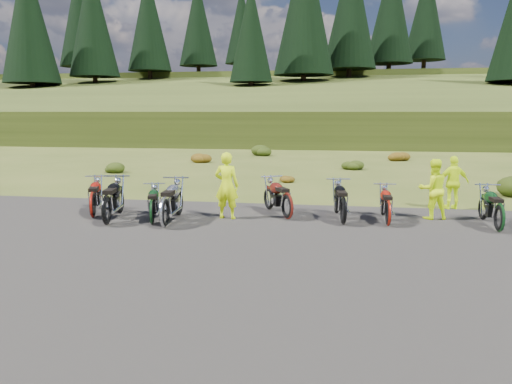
% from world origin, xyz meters
% --- Properties ---
extents(ground, '(300.00, 300.00, 0.00)m').
position_xyz_m(ground, '(0.00, 0.00, 0.00)').
color(ground, '#3B4A18').
rests_on(ground, ground).
extents(gravel_pad, '(20.00, 12.00, 0.04)m').
position_xyz_m(gravel_pad, '(0.00, -2.00, 0.00)').
color(gravel_pad, black).
rests_on(gravel_pad, ground).
extents(hill_slope, '(300.00, 45.97, 9.37)m').
position_xyz_m(hill_slope, '(0.00, 50.00, 0.00)').
color(hill_slope, '#303B13').
rests_on(hill_slope, ground).
extents(hill_plateau, '(300.00, 90.00, 9.17)m').
position_xyz_m(hill_plateau, '(0.00, 110.00, 0.00)').
color(hill_plateau, '#303B13').
rests_on(hill_plateau, ground).
extents(conifer_14, '(5.28, 5.28, 14.00)m').
position_xyz_m(conifer_14, '(-51.00, 70.00, 16.55)').
color(conifer_14, black).
rests_on(conifer_14, ground).
extents(conifer_15, '(7.92, 7.92, 20.00)m').
position_xyz_m(conifer_15, '(-45.00, 76.00, 20.16)').
color(conifer_15, black).
rests_on(conifer_15, ground).
extents(conifer_16, '(7.48, 7.48, 19.00)m').
position_xyz_m(conifer_16, '(-39.00, 51.00, 15.28)').
color(conifer_16, black).
rests_on(conifer_16, ground).
extents(conifer_17, '(7.04, 7.04, 18.00)m').
position_xyz_m(conifer_17, '(-33.00, 57.00, 15.97)').
color(conifer_17, black).
rests_on(conifer_17, ground).
extents(conifer_18, '(6.60, 6.60, 17.00)m').
position_xyz_m(conifer_18, '(-27.00, 63.00, 16.66)').
color(conifer_18, black).
rests_on(conifer_18, ground).
extents(conifer_19, '(6.16, 6.16, 16.00)m').
position_xyz_m(conifer_19, '(-21.00, 69.00, 17.36)').
color(conifer_19, black).
rests_on(conifer_19, ground).
extents(conifer_20, '(5.72, 5.72, 15.00)m').
position_xyz_m(conifer_20, '(-15.00, 75.00, 17.65)').
color(conifer_20, black).
rests_on(conifer_20, ground).
extents(conifer_21, '(5.28, 5.28, 14.00)m').
position_xyz_m(conifer_21, '(-9.00, 50.00, 12.56)').
color(conifer_21, black).
rests_on(conifer_21, ground).
extents(conifer_22, '(7.92, 7.92, 20.00)m').
position_xyz_m(conifer_22, '(-3.00, 56.00, 16.77)').
color(conifer_22, black).
rests_on(conifer_22, ground).
extents(conifer_23, '(7.48, 7.48, 19.00)m').
position_xyz_m(conifer_23, '(3.00, 62.00, 17.47)').
color(conifer_23, black).
rests_on(conifer_23, ground).
extents(conifer_24, '(7.04, 7.04, 18.00)m').
position_xyz_m(conifer_24, '(9.00, 68.00, 18.16)').
color(conifer_24, black).
rests_on(conifer_24, ground).
extents(conifer_25, '(6.60, 6.60, 17.00)m').
position_xyz_m(conifer_25, '(15.00, 74.00, 18.66)').
color(conifer_25, black).
rests_on(conifer_25, ground).
extents(shrub_1, '(1.03, 1.03, 0.61)m').
position_xyz_m(shrub_1, '(-9.10, 11.30, 0.31)').
color(shrub_1, '#1E340D').
rests_on(shrub_1, ground).
extents(shrub_2, '(1.30, 1.30, 0.77)m').
position_xyz_m(shrub_2, '(-6.20, 16.60, 0.38)').
color(shrub_2, '#64340C').
rests_on(shrub_2, ground).
extents(shrub_3, '(1.56, 1.56, 0.92)m').
position_xyz_m(shrub_3, '(-3.30, 21.90, 0.46)').
color(shrub_3, '#1E340D').
rests_on(shrub_3, ground).
extents(shrub_4, '(0.77, 0.77, 0.45)m').
position_xyz_m(shrub_4, '(-0.40, 9.20, 0.23)').
color(shrub_4, '#64340C').
rests_on(shrub_4, ground).
extents(shrub_5, '(1.03, 1.03, 0.61)m').
position_xyz_m(shrub_5, '(2.50, 14.50, 0.31)').
color(shrub_5, '#1E340D').
rests_on(shrub_5, ground).
extents(shrub_6, '(1.30, 1.30, 0.77)m').
position_xyz_m(shrub_6, '(5.40, 19.80, 0.38)').
color(shrub_6, '#64340C').
rests_on(shrub_6, ground).
extents(motorcycle_0, '(1.18, 2.34, 1.17)m').
position_xyz_m(motorcycle_0, '(-4.12, 0.28, 0.00)').
color(motorcycle_0, black).
rests_on(motorcycle_0, ground).
extents(motorcycle_1, '(1.33, 2.15, 1.07)m').
position_xyz_m(motorcycle_1, '(-4.92, 1.06, 0.00)').
color(motorcycle_1, maroon).
rests_on(motorcycle_1, ground).
extents(motorcycle_2, '(1.11, 1.96, 0.97)m').
position_xyz_m(motorcycle_2, '(-2.98, 0.52, 0.00)').
color(motorcycle_2, black).
rests_on(motorcycle_2, ground).
extents(motorcycle_3, '(0.91, 2.28, 1.17)m').
position_xyz_m(motorcycle_3, '(-2.53, 0.24, 0.00)').
color(motorcycle_3, '#A0A1A5').
rests_on(motorcycle_3, ground).
extents(motorcycle_4, '(1.62, 2.15, 1.09)m').
position_xyz_m(motorcycle_4, '(0.45, 1.74, 0.00)').
color(motorcycle_4, '#57150E').
rests_on(motorcycle_4, ground).
extents(motorcycle_5, '(0.95, 2.15, 1.09)m').
position_xyz_m(motorcycle_5, '(1.96, 1.31, 0.00)').
color(motorcycle_5, black).
rests_on(motorcycle_5, ground).
extents(motorcycle_6, '(0.66, 1.89, 0.98)m').
position_xyz_m(motorcycle_6, '(3.11, 1.36, 0.00)').
color(motorcycle_6, maroon).
rests_on(motorcycle_6, ground).
extents(motorcycle_7, '(0.70, 2.03, 1.06)m').
position_xyz_m(motorcycle_7, '(5.73, 1.11, 0.00)').
color(motorcycle_7, black).
rests_on(motorcycle_7, ground).
extents(person_middle, '(0.71, 0.50, 1.84)m').
position_xyz_m(person_middle, '(-1.21, 1.58, 0.92)').
color(person_middle, '#CCEA0C').
rests_on(person_middle, ground).
extents(person_right_a, '(0.93, 0.79, 1.66)m').
position_xyz_m(person_right_a, '(4.38, 2.45, 0.83)').
color(person_right_a, '#CCEA0C').
rests_on(person_right_a, ground).
extents(person_right_b, '(1.01, 0.60, 1.61)m').
position_xyz_m(person_right_b, '(5.25, 4.05, 0.81)').
color(person_right_b, '#CCEA0C').
rests_on(person_right_b, ground).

